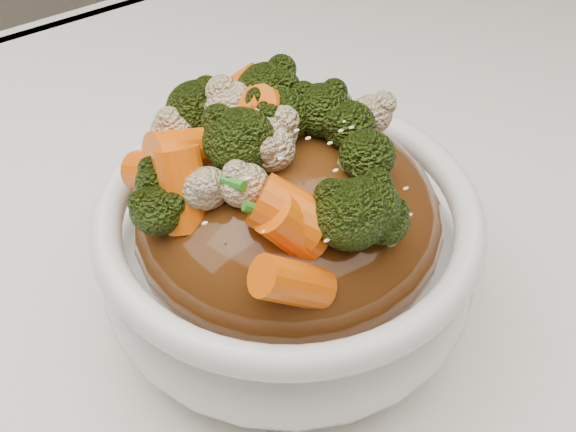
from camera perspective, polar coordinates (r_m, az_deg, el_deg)
tablecloth at (r=0.50m, az=-2.00°, el=-8.93°), size 1.20×0.80×0.04m
bowl at (r=0.46m, az=0.00°, el=-2.87°), size 0.26×0.26×0.08m
sauce_base at (r=0.44m, az=0.00°, el=-0.28°), size 0.21×0.21×0.09m
carrots at (r=0.40m, az=0.00°, el=6.05°), size 0.21×0.21×0.05m
broccoli at (r=0.40m, az=0.00°, el=5.94°), size 0.21×0.21×0.04m
cauliflower at (r=0.40m, az=0.00°, el=5.71°), size 0.21×0.21×0.04m
scallions at (r=0.40m, az=0.00°, el=6.16°), size 0.16×0.16×0.02m
sesame_seeds at (r=0.40m, az=0.00°, el=6.16°), size 0.19×0.19×0.01m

